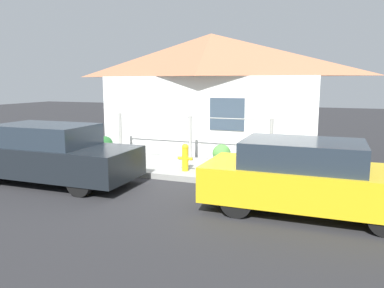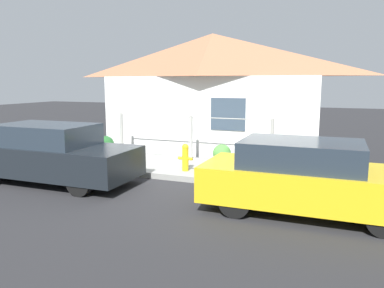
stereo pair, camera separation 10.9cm
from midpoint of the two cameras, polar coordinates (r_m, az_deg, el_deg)
ground_plane at (r=9.41m, az=-5.31°, el=-5.43°), size 60.00×60.00×0.00m
sidewalk at (r=10.39m, az=-2.56°, el=-3.56°), size 24.00×2.27×0.15m
house at (r=12.81m, az=2.54°, el=12.61°), size 7.54×2.23×4.00m
fence at (r=11.15m, az=-0.57°, el=1.38°), size 4.90×0.10×1.28m
car_left at (r=9.58m, az=-21.00°, el=-1.43°), size 4.16×1.66×1.41m
car_right at (r=7.21m, az=16.88°, el=-4.86°), size 3.89×1.66×1.35m
fire_hydrant at (r=9.58m, az=-1.38°, el=-1.94°), size 0.39×0.17×0.71m
potted_plant_near_hydrant at (r=9.99m, az=4.22°, el=-1.53°), size 0.49×0.49×0.63m
potted_plant_by_fence at (r=11.71m, az=-13.40°, el=-0.13°), size 0.49×0.49×0.64m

